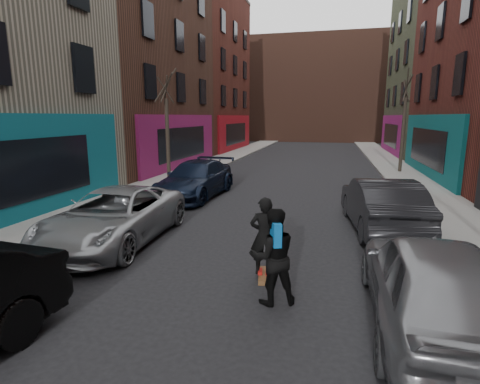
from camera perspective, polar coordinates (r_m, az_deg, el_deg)
The scene contains 13 objects.
sidewalk_left at distance 31.46m, azimuth -1.78°, elevation 5.36°, with size 2.50×84.00×0.13m, color gray.
sidewalk_right at distance 30.62m, azimuth 21.46°, elevation 4.40°, with size 2.50×84.00×0.13m, color gray.
buildings_left at distance 22.97m, azimuth -32.14°, elevation 21.99°, with size 12.00×56.00×16.50m, color #572318.
building_far at distance 56.31m, azimuth 11.94°, elevation 14.88°, with size 40.00×10.00×14.00m, color #47281E.
tree_left_far at distance 19.96m, azimuth -11.09°, elevation 11.18°, with size 2.00×2.00×6.50m, color black, non-canonical shape.
tree_right_far at distance 24.50m, azimuth 23.77°, elevation 10.80°, with size 2.00×2.00×6.80m, color black, non-canonical shape.
parked_left_far at distance 10.77m, azimuth -18.58°, elevation -3.52°, with size 2.42×5.25×1.46m, color #94989D.
parked_left_end at distance 16.17m, azimuth -6.75°, elevation 1.97°, with size 2.13×5.24×1.52m, color black.
parked_right_far at distance 6.79m, azimuth 27.45°, elevation -12.27°, with size 1.93×4.80×1.64m, color gray.
parked_right_end at distance 12.07m, azimuth 20.71°, elevation -1.74°, with size 1.70×4.87×1.60m, color black.
skateboard at distance 8.24m, azimuth 3.66°, elevation -12.57°, with size 0.22×0.80×0.10m, color brown.
skateboarder at distance 7.92m, azimuth 3.74°, elevation -6.70°, with size 0.61×0.40×1.67m, color black.
pedestrian at distance 6.92m, azimuth 5.04°, elevation -9.70°, with size 1.07×0.97×1.80m.
Camera 1 is at (2.10, -0.15, 3.40)m, focal length 28.00 mm.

